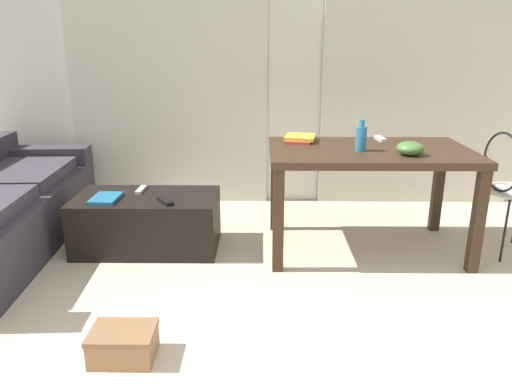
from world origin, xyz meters
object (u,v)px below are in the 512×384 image
object	(u,v)px
tv_remote_secondary	(141,190)
shoebox	(123,344)
bottle_near	(361,138)
tv_remote_on_table	(380,139)
craft_table	(369,162)
tv_remote_primary	(165,201)
bowl	(410,148)
book_stack	(300,138)
wire_chair	(509,180)
coffee_table	(148,222)
magazine	(106,198)

from	to	relation	value
tv_remote_secondary	shoebox	bearing A→B (deg)	-78.27
bottle_near	tv_remote_secondary	xyz separation A→B (m)	(-1.55, 0.20, -0.43)
shoebox	tv_remote_on_table	bearing A→B (deg)	45.91
craft_table	tv_remote_on_table	size ratio (longest dim) A/B	8.14
tv_remote_primary	tv_remote_secondary	xyz separation A→B (m)	(-0.23, 0.26, -0.00)
bowl	book_stack	xyz separation A→B (m)	(-0.68, 0.44, -0.02)
wire_chair	tv_remote_secondary	distance (m)	2.59
tv_remote_primary	shoebox	xyz separation A→B (m)	(0.00, -1.15, -0.33)
coffee_table	bottle_near	distance (m)	1.61
craft_table	tv_remote_primary	distance (m)	1.43
tv_remote_secondary	magazine	bearing A→B (deg)	-129.88
tv_remote_on_table	tv_remote_primary	xyz separation A→B (m)	(-1.53, -0.43, -0.35)
bowl	wire_chair	bearing A→B (deg)	9.86
magazine	shoebox	world-z (taller)	magazine
coffee_table	craft_table	distance (m)	1.63
tv_remote_primary	tv_remote_secondary	size ratio (longest dim) A/B	0.98
bottle_near	tv_remote_secondary	bearing A→B (deg)	172.76
craft_table	wire_chair	bearing A→B (deg)	-4.22
wire_chair	book_stack	bearing A→B (deg)	167.53
coffee_table	magazine	world-z (taller)	magazine
coffee_table	bottle_near	size ratio (longest dim) A/B	4.81
tv_remote_primary	shoebox	bearing A→B (deg)	-123.27
tv_remote_on_table	shoebox	distance (m)	2.30
bottle_near	magazine	distance (m)	1.79
book_stack	tv_remote_on_table	distance (m)	0.60
tv_remote_primary	book_stack	bearing A→B (deg)	-11.07
magazine	shoebox	bearing A→B (deg)	-67.90
bowl	tv_remote_secondary	world-z (taller)	bowl
magazine	craft_table	bearing A→B (deg)	5.44
book_stack	tv_remote_secondary	bearing A→B (deg)	-174.07
book_stack	tv_remote_secondary	world-z (taller)	book_stack
craft_table	bowl	size ratio (longest dim) A/B	7.85
tv_remote_primary	magazine	xyz separation A→B (m)	(-0.42, 0.05, 0.00)
craft_table	tv_remote_on_table	xyz separation A→B (m)	(0.14, 0.28, 0.11)
bottle_near	tv_remote_secondary	world-z (taller)	bottle_near
wire_chair	bowl	size ratio (longest dim) A/B	4.99
shoebox	book_stack	bearing A→B (deg)	58.84
wire_chair	magazine	bearing A→B (deg)	-179.53
coffee_table	craft_table	world-z (taller)	craft_table
bottle_near	tv_remote_on_table	bearing A→B (deg)	58.72
book_stack	tv_remote_primary	distance (m)	1.07
bottle_near	shoebox	world-z (taller)	bottle_near
tv_remote_secondary	shoebox	xyz separation A→B (m)	(0.23, -1.42, -0.33)
tv_remote_on_table	magazine	xyz separation A→B (m)	(-1.96, -0.38, -0.35)
craft_table	tv_remote_primary	size ratio (longest dim) A/B	7.94
bowl	tv_remote_on_table	distance (m)	0.49
tv_remote_primary	craft_table	bearing A→B (deg)	-27.62
wire_chair	shoebox	world-z (taller)	wire_chair
tv_remote_primary	tv_remote_secondary	world-z (taller)	tv_remote_primary
book_stack	tv_remote_primary	world-z (taller)	book_stack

